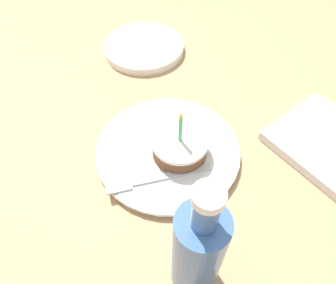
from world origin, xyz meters
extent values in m
cube|color=tan|center=(0.00, 0.00, -0.02)|extent=(2.40, 2.40, 0.04)
cylinder|color=white|center=(0.01, -0.02, 0.01)|extent=(0.26, 0.26, 0.02)
cylinder|color=white|center=(0.01, -0.02, 0.01)|extent=(0.27, 0.27, 0.01)
cylinder|color=brown|center=(-0.02, -0.03, 0.03)|extent=(0.10, 0.10, 0.03)
cylinder|color=silver|center=(-0.02, -0.03, 0.05)|extent=(0.10, 0.10, 0.01)
cylinder|color=#4CBF66|center=(-0.02, -0.03, 0.09)|extent=(0.01, 0.01, 0.06)
cone|color=yellow|center=(-0.02, -0.03, 0.12)|extent=(0.01, 0.01, 0.01)
cube|color=silver|center=(-0.05, 0.01, 0.02)|extent=(0.07, 0.14, 0.00)
cube|color=silver|center=(-0.01, 0.10, 0.02)|extent=(0.04, 0.05, 0.00)
cylinder|color=#3F66A5|center=(-0.20, 0.09, 0.09)|extent=(0.07, 0.07, 0.18)
cylinder|color=#3F66A5|center=(-0.20, 0.09, 0.21)|extent=(0.03, 0.03, 0.05)
cylinder|color=white|center=(-0.20, 0.09, 0.24)|extent=(0.03, 0.03, 0.01)
cylinder|color=white|center=(0.30, -0.18, 0.01)|extent=(0.20, 0.20, 0.02)
camera|label=1|loc=(-0.29, 0.21, 0.51)|focal=35.00mm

